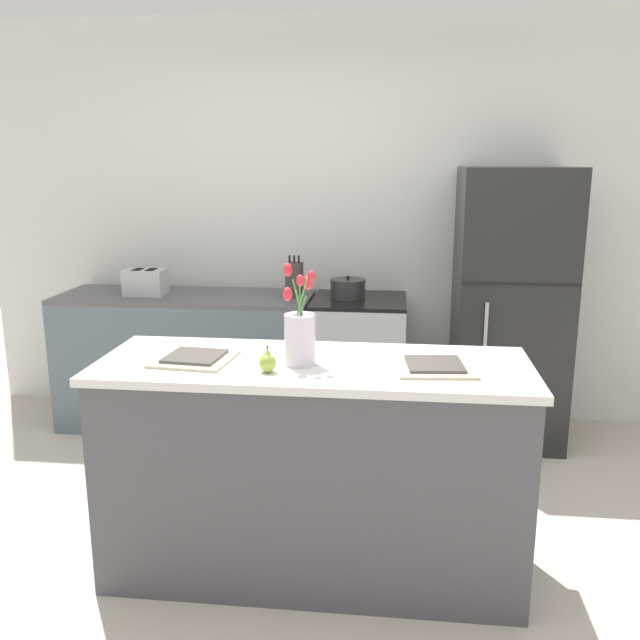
# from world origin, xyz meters

# --- Properties ---
(ground_plane) EXTENTS (10.00, 10.00, 0.00)m
(ground_plane) POSITION_xyz_m (0.00, 0.00, 0.00)
(ground_plane) COLOR beige
(back_wall) EXTENTS (5.20, 0.08, 2.70)m
(back_wall) POSITION_xyz_m (0.00, 2.00, 1.35)
(back_wall) COLOR silver
(back_wall) RESTS_ON ground_plane
(kitchen_island) EXTENTS (1.80, 0.66, 0.96)m
(kitchen_island) POSITION_xyz_m (0.00, 0.00, 0.48)
(kitchen_island) COLOR #4C4C51
(kitchen_island) RESTS_ON ground_plane
(back_counter) EXTENTS (1.68, 0.60, 0.90)m
(back_counter) POSITION_xyz_m (-1.06, 1.60, 0.45)
(back_counter) COLOR slate
(back_counter) RESTS_ON ground_plane
(stove_range) EXTENTS (0.60, 0.61, 0.90)m
(stove_range) POSITION_xyz_m (0.10, 1.60, 0.45)
(stove_range) COLOR #B2B5B7
(stove_range) RESTS_ON ground_plane
(refrigerator) EXTENTS (0.68, 0.67, 1.73)m
(refrigerator) POSITION_xyz_m (1.05, 1.60, 0.87)
(refrigerator) COLOR black
(refrigerator) RESTS_ON ground_plane
(flower_vase) EXTENTS (0.14, 0.14, 0.41)m
(flower_vase) POSITION_xyz_m (-0.05, -0.04, 1.08)
(flower_vase) COLOR silver
(flower_vase) RESTS_ON kitchen_island
(pear_figurine) EXTENTS (0.07, 0.07, 0.11)m
(pear_figurine) POSITION_xyz_m (-0.16, -0.16, 1.00)
(pear_figurine) COLOR #9EBC47
(pear_figurine) RESTS_ON kitchen_island
(plate_setting_left) EXTENTS (0.34, 0.34, 0.02)m
(plate_setting_left) POSITION_xyz_m (-0.50, -0.03, 0.97)
(plate_setting_left) COLOR beige
(plate_setting_left) RESTS_ON kitchen_island
(plate_setting_right) EXTENTS (0.34, 0.34, 0.02)m
(plate_setting_right) POSITION_xyz_m (0.50, -0.03, 0.97)
(plate_setting_right) COLOR beige
(plate_setting_right) RESTS_ON kitchen_island
(toaster) EXTENTS (0.28, 0.18, 0.17)m
(toaster) POSITION_xyz_m (-1.31, 1.56, 0.99)
(toaster) COLOR #B7BABC
(toaster) RESTS_ON back_counter
(cooking_pot) EXTENTS (0.23, 0.23, 0.14)m
(cooking_pot) POSITION_xyz_m (0.02, 1.63, 0.96)
(cooking_pot) COLOR #2D2D2D
(cooking_pot) RESTS_ON stove_range
(knife_block) EXTENTS (0.10, 0.14, 0.27)m
(knife_block) POSITION_xyz_m (-0.33, 1.62, 1.01)
(knife_block) COLOR #3D3833
(knife_block) RESTS_ON back_counter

